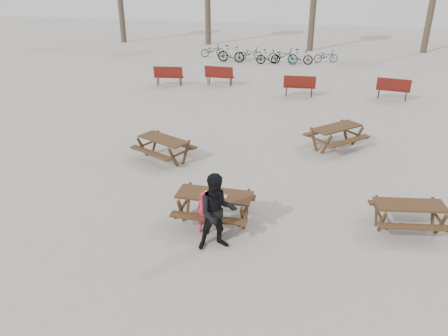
% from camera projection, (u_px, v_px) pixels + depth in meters
% --- Properties ---
extents(ground, '(80.00, 80.00, 0.00)m').
position_uv_depth(ground, '(215.00, 221.00, 10.73)').
color(ground, gray).
rests_on(ground, ground).
extents(main_picnic_table, '(1.80, 1.45, 0.78)m').
position_uv_depth(main_picnic_table, '(215.00, 201.00, 10.48)').
color(main_picnic_table, '#371E14').
rests_on(main_picnic_table, ground).
extents(food_tray, '(0.18, 0.11, 0.03)m').
position_uv_depth(food_tray, '(223.00, 196.00, 10.26)').
color(food_tray, silver).
rests_on(food_tray, main_picnic_table).
extents(bread_roll, '(0.14, 0.06, 0.05)m').
position_uv_depth(bread_roll, '(223.00, 195.00, 10.24)').
color(bread_roll, tan).
rests_on(bread_roll, food_tray).
extents(soda_bottle, '(0.07, 0.07, 0.17)m').
position_uv_depth(soda_bottle, '(206.00, 194.00, 10.22)').
color(soda_bottle, silver).
rests_on(soda_bottle, main_picnic_table).
extents(child, '(0.41, 0.30, 1.06)m').
position_uv_depth(child, '(204.00, 213.00, 10.08)').
color(child, '#D21A44').
rests_on(child, ground).
extents(adult, '(1.08, 0.98, 1.79)m').
position_uv_depth(adult, '(217.00, 212.00, 9.39)').
color(adult, black).
rests_on(adult, ground).
extents(picnic_table_east, '(1.78, 1.52, 0.69)m').
position_uv_depth(picnic_table_east, '(408.00, 217.00, 10.28)').
color(picnic_table_east, '#371E14').
rests_on(picnic_table_east, ground).
extents(picnic_table_north, '(2.12, 1.96, 0.73)m').
position_uv_depth(picnic_table_north, '(164.00, 149.00, 14.00)').
color(picnic_table_north, '#371E14').
rests_on(picnic_table_north, ground).
extents(picnic_table_far, '(2.27, 2.27, 0.77)m').
position_uv_depth(picnic_table_far, '(336.00, 137.00, 14.91)').
color(picnic_table_far, '#371E14').
rests_on(picnic_table_far, ground).
extents(park_bench_row, '(12.65, 1.73, 1.03)m').
position_uv_depth(park_bench_row, '(266.00, 81.00, 21.58)').
color(park_bench_row, maroon).
rests_on(park_bench_row, ground).
extents(bicycle_row, '(9.25, 2.58, 1.08)m').
position_uv_depth(bicycle_row, '(265.00, 55.00, 28.19)').
color(bicycle_row, black).
rests_on(bicycle_row, ground).
extents(fallen_leaves, '(11.00, 11.00, 0.01)m').
position_uv_depth(fallen_leaves, '(252.00, 179.00, 12.83)').
color(fallen_leaves, gold).
rests_on(fallen_leaves, ground).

